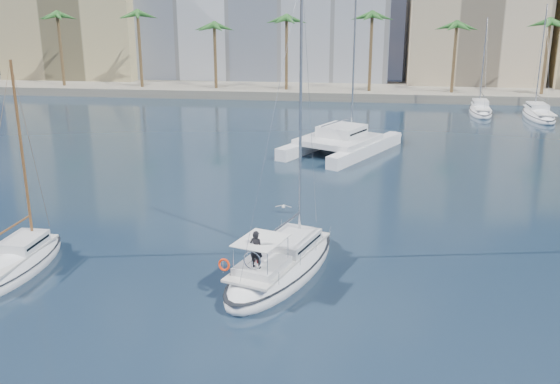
# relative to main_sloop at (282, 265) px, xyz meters

# --- Properties ---
(ground) EXTENTS (160.00, 160.00, 0.00)m
(ground) POSITION_rel_main_sloop_xyz_m (-1.19, 3.52, -0.51)
(ground) COLOR black
(ground) RESTS_ON ground
(quay) EXTENTS (120.00, 14.00, 1.20)m
(quay) POSITION_rel_main_sloop_xyz_m (-1.19, 64.52, 0.09)
(quay) COLOR gray
(quay) RESTS_ON ground
(building_tan_left) EXTENTS (22.00, 14.00, 22.00)m
(building_tan_left) POSITION_rel_main_sloop_xyz_m (-43.19, 72.52, 10.49)
(building_tan_left) COLOR tan
(building_tan_left) RESTS_ON ground
(building_beige) EXTENTS (20.00, 14.00, 20.00)m
(building_beige) POSITION_rel_main_sloop_xyz_m (20.81, 73.52, 9.49)
(building_beige) COLOR beige
(building_beige) RESTS_ON ground
(palm_left) EXTENTS (3.60, 3.60, 12.30)m
(palm_left) POSITION_rel_main_sloop_xyz_m (-35.19, 60.52, 9.77)
(palm_left) COLOR brown
(palm_left) RESTS_ON ground
(palm_centre) EXTENTS (3.60, 3.60, 12.30)m
(palm_centre) POSITION_rel_main_sloop_xyz_m (-1.19, 60.52, 9.77)
(palm_centre) COLOR brown
(palm_centre) RESTS_ON ground
(main_sloop) EXTENTS (6.60, 11.25, 15.92)m
(main_sloop) POSITION_rel_main_sloop_xyz_m (0.00, 0.00, 0.00)
(main_sloop) COLOR white
(main_sloop) RESTS_ON ground
(small_sloop) EXTENTS (2.74, 8.13, 11.59)m
(small_sloop) POSITION_rel_main_sloop_xyz_m (-13.97, -1.30, -0.09)
(small_sloop) COLOR white
(small_sloop) RESTS_ON ground
(catamaran) EXTENTS (11.57, 14.39, 18.66)m
(catamaran) POSITION_rel_main_sloop_xyz_m (2.08, 27.85, 0.66)
(catamaran) COLOR white
(catamaran) RESTS_ON ground
(seagull) EXTENTS (1.11, 0.48, 0.21)m
(seagull) POSITION_rel_main_sloop_xyz_m (-1.10, 9.75, -0.04)
(seagull) COLOR silver
(seagull) RESTS_ON ground
(moored_yacht_a) EXTENTS (3.37, 9.52, 11.90)m
(moored_yacht_a) POSITION_rel_main_sloop_xyz_m (18.81, 50.52, -0.51)
(moored_yacht_a) COLOR white
(moored_yacht_a) RESTS_ON ground
(moored_yacht_b) EXTENTS (3.32, 10.83, 13.72)m
(moored_yacht_b) POSITION_rel_main_sloop_xyz_m (25.31, 48.52, -0.51)
(moored_yacht_b) COLOR white
(moored_yacht_b) RESTS_ON ground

